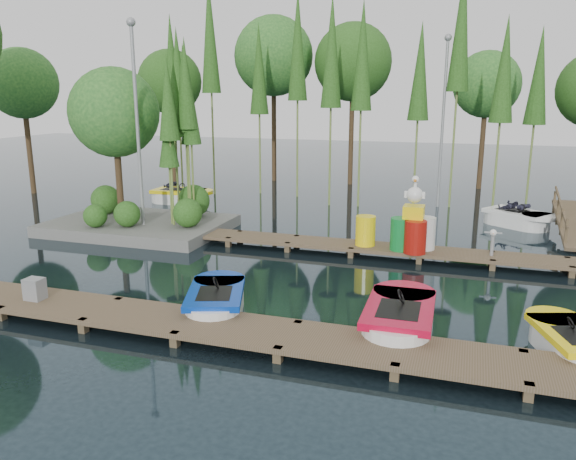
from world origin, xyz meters
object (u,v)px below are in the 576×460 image
(utility_cabinet, at_px, (35,289))
(drum_cluster, at_px, (414,229))
(boat_yellow_far, at_px, (180,196))
(yellow_barrel, at_px, (365,231))
(island, at_px, (131,142))
(boat_red, at_px, (399,320))
(boat_blue, at_px, (216,302))

(utility_cabinet, distance_m, drum_cluster, 10.32)
(boat_yellow_far, distance_m, yellow_barrel, 11.19)
(yellow_barrel, relative_size, drum_cluster, 0.41)
(island, bearing_deg, yellow_barrel, -5.22)
(island, bearing_deg, boat_red, -31.58)
(boat_blue, bearing_deg, island, 114.60)
(boat_blue, height_order, boat_red, boat_red)
(boat_red, height_order, drum_cluster, drum_cluster)
(island, distance_m, yellow_barrel, 9.02)
(utility_cabinet, bearing_deg, boat_yellow_far, 104.56)
(island, xyz_separation_m, boat_red, (10.41, -6.40, -2.89))
(boat_yellow_far, bearing_deg, boat_red, -26.83)
(island, relative_size, utility_cabinet, 13.67)
(island, height_order, boat_red, island)
(island, relative_size, boat_blue, 2.32)
(utility_cabinet, height_order, drum_cluster, drum_cluster)
(boat_blue, height_order, boat_yellow_far, boat_yellow_far)
(yellow_barrel, distance_m, drum_cluster, 1.48)
(boat_red, relative_size, drum_cluster, 1.35)
(boat_yellow_far, xyz_separation_m, utility_cabinet, (3.32, -12.77, 0.23))
(boat_red, xyz_separation_m, boat_yellow_far, (-11.34, 11.38, 0.02))
(drum_cluster, bearing_deg, boat_blue, -123.94)
(utility_cabinet, height_order, yellow_barrel, yellow_barrel)
(boat_yellow_far, xyz_separation_m, drum_cluster, (11.04, -5.93, 0.64))
(boat_yellow_far, height_order, drum_cluster, drum_cluster)
(boat_red, height_order, utility_cabinet, boat_red)
(boat_red, bearing_deg, island, 146.93)
(island, distance_m, boat_blue, 9.58)
(boat_yellow_far, height_order, utility_cabinet, boat_yellow_far)
(boat_yellow_far, bearing_deg, drum_cluster, -9.97)
(boat_yellow_far, distance_m, drum_cluster, 12.54)
(boat_blue, xyz_separation_m, drum_cluster, (3.79, 5.63, 0.70))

